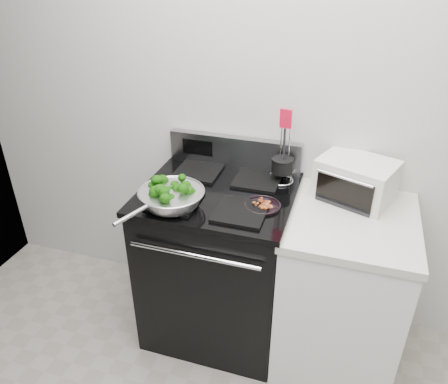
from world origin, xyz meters
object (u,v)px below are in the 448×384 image
at_px(gas_range, 219,261).
at_px(utensil_holder, 282,169).
at_px(bacon_plate, 263,204).
at_px(toaster_oven, 356,180).
at_px(skillet, 171,197).

relative_size(gas_range, utensil_holder, 2.76).
height_order(bacon_plate, toaster_oven, toaster_oven).
xyz_separation_m(skillet, utensil_holder, (0.46, 0.41, 0.02)).
height_order(skillet, utensil_holder, utensil_holder).
relative_size(skillet, bacon_plate, 2.78).
bearing_deg(toaster_oven, gas_range, -143.16).
distance_m(skillet, utensil_holder, 0.62).
bearing_deg(skillet, bacon_plate, 36.61).
height_order(gas_range, skillet, gas_range).
bearing_deg(skillet, gas_range, 71.45).
relative_size(skillet, toaster_oven, 1.15).
bearing_deg(bacon_plate, toaster_oven, 33.95).
xyz_separation_m(utensil_holder, toaster_oven, (0.38, -0.01, 0.00)).
bearing_deg(skillet, toaster_oven, 46.02).
height_order(skillet, toaster_oven, toaster_oven).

